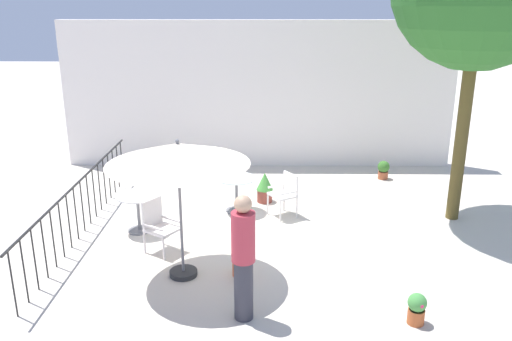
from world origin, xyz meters
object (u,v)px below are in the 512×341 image
object	(u,v)px
cafe_table_1	(236,188)
patio_umbrella_0	(178,155)
potted_plant_3	(383,169)
potted_plant_4	(240,257)
potted_plant_2	(162,168)
standing_person	(243,256)
cafe_table_0	(138,206)
potted_plant_0	(265,187)
patio_chair_0	(286,191)
potted_plant_1	(417,308)
patio_chair_1	(158,223)

from	to	relation	value
cafe_table_1	patio_umbrella_0	bearing A→B (deg)	-104.83
potted_plant_3	potted_plant_4	distance (m)	5.85
potted_plant_2	standing_person	bearing A→B (deg)	-69.25
patio_umbrella_0	potted_plant_3	bearing A→B (deg)	49.03
cafe_table_0	potted_plant_2	distance (m)	2.87
cafe_table_1	potted_plant_4	bearing A→B (deg)	-86.08
potted_plant_4	standing_person	world-z (taller)	standing_person
potted_plant_0	standing_person	bearing A→B (deg)	-93.81
patio_umbrella_0	cafe_table_1	size ratio (longest dim) A/B	2.76
potted_plant_4	patio_chair_0	bearing A→B (deg)	71.77
cafe_table_1	patio_chair_0	size ratio (longest dim) A/B	0.92
potted_plant_1	potted_plant_3	xyz separation A→B (m)	(0.88, 6.10, 0.01)
potted_plant_3	patio_umbrella_0	bearing A→B (deg)	-130.97
patio_chair_0	potted_plant_1	distance (m)	4.08
standing_person	patio_chair_1	bearing A→B (deg)	127.39
potted_plant_3	potted_plant_4	xyz separation A→B (m)	(-3.30, -4.83, 0.07)
potted_plant_2	potted_plant_0	bearing A→B (deg)	-28.06
patio_chair_1	potted_plant_1	distance (m)	4.42
standing_person	cafe_table_0	bearing A→B (deg)	126.24
cafe_table_0	patio_chair_1	distance (m)	0.98
potted_plant_4	standing_person	size ratio (longest dim) A/B	0.35
potted_plant_1	standing_person	xyz separation A→B (m)	(-2.32, 0.11, 0.70)
patio_chair_0	potted_plant_0	distance (m)	0.88
cafe_table_0	potted_plant_4	size ratio (longest dim) A/B	1.25
patio_chair_0	patio_chair_1	distance (m)	2.77
patio_chair_1	potted_plant_3	bearing A→B (deg)	39.97
patio_umbrella_0	standing_person	world-z (taller)	patio_umbrella_0
standing_person	patio_chair_0	bearing A→B (deg)	78.97
patio_chair_0	potted_plant_4	size ratio (longest dim) A/B	1.38
patio_umbrella_0	potted_plant_3	distance (m)	6.64
patio_chair_0	potted_plant_1	xyz separation A→B (m)	(1.61, -3.74, -0.28)
standing_person	potted_plant_0	bearing A→B (deg)	86.19
patio_chair_1	standing_person	distance (m)	2.57
patio_chair_1	potted_plant_1	bearing A→B (deg)	-28.82
patio_umbrella_0	patio_chair_0	xyz separation A→B (m)	(1.71, 2.48, -1.47)
standing_person	potted_plant_2	bearing A→B (deg)	110.75
patio_chair_0	potted_plant_1	bearing A→B (deg)	-66.73
potted_plant_1	potted_plant_2	xyz separation A→B (m)	(-4.48, 5.81, 0.11)
patio_umbrella_0	potted_plant_3	size ratio (longest dim) A/B	4.89
cafe_table_1	potted_plant_3	bearing A→B (deg)	31.61
potted_plant_0	standing_person	xyz separation A→B (m)	(-0.29, -4.40, 0.59)
potted_plant_0	potted_plant_2	bearing A→B (deg)	151.94
patio_umbrella_0	potted_plant_0	xyz separation A→B (m)	(1.29, 3.24, -1.64)
potted_plant_3	standing_person	xyz separation A→B (m)	(-3.20, -5.99, 0.69)
potted_plant_2	potted_plant_3	distance (m)	5.37
patio_chair_1	potted_plant_0	distance (m)	3.01
patio_chair_0	potted_plant_3	world-z (taller)	patio_chair_0
potted_plant_4	potted_plant_3	bearing A→B (deg)	55.59
cafe_table_0	standing_person	xyz separation A→B (m)	(2.08, -2.83, 0.42)
patio_chair_0	potted_plant_1	world-z (taller)	patio_chair_0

